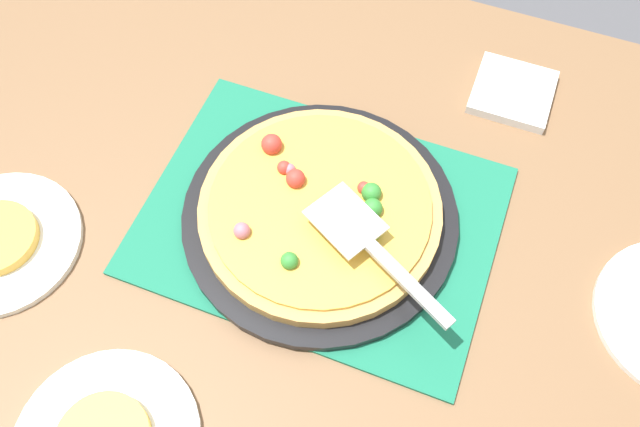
{
  "coord_description": "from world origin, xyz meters",
  "views": [
    {
      "loc": [
        0.15,
        -0.4,
        1.53
      ],
      "look_at": [
        0.0,
        0.0,
        0.77
      ],
      "focal_mm": 35.9,
      "sensor_mm": 36.0,
      "label": 1
    }
  ],
  "objects": [
    {
      "name": "ground_plane",
      "position": [
        0.0,
        0.0,
        0.0
      ],
      "size": [
        8.0,
        8.0,
        0.0
      ],
      "primitive_type": "plane",
      "color": "#4C4C51"
    },
    {
      "name": "dining_table",
      "position": [
        0.0,
        0.0,
        0.64
      ],
      "size": [
        1.4,
        1.0,
        0.75
      ],
      "color": "brown",
      "rests_on": "ground_plane"
    },
    {
      "name": "placemat",
      "position": [
        0.0,
        0.0,
        0.75
      ],
      "size": [
        0.48,
        0.36,
        0.01
      ],
      "primitive_type": "cube",
      "color": "#196B4C",
      "rests_on": "dining_table"
    },
    {
      "name": "pizza_pan",
      "position": [
        0.0,
        0.0,
        0.76
      ],
      "size": [
        0.38,
        0.38,
        0.01
      ],
      "primitive_type": "cylinder",
      "color": "black",
      "rests_on": "placemat"
    },
    {
      "name": "pizza",
      "position": [
        -0.0,
        0.0,
        0.78
      ],
      "size": [
        0.33,
        0.33,
        0.05
      ],
      "color": "tan",
      "rests_on": "pizza_pan"
    },
    {
      "name": "plate_near_left",
      "position": [
        -0.39,
        -0.19,
        0.76
      ],
      "size": [
        0.22,
        0.22,
        0.01
      ],
      "primitive_type": "cylinder",
      "color": "white",
      "rests_on": "dining_table"
    },
    {
      "name": "pizza_server",
      "position": [
        0.09,
        -0.05,
        0.82
      ],
      "size": [
        0.22,
        0.15,
        0.01
      ],
      "color": "silver",
      "rests_on": "pizza"
    },
    {
      "name": "napkin_stack",
      "position": [
        0.2,
        0.32,
        0.76
      ],
      "size": [
        0.12,
        0.12,
        0.02
      ],
      "primitive_type": "cube",
      "color": "white",
      "rests_on": "dining_table"
    }
  ]
}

